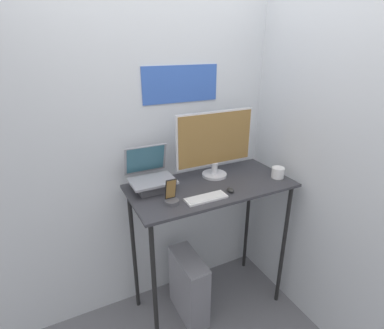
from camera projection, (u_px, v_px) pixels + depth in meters
name	position (u px, v px, depth m)	size (l,w,h in m)	color
ground_plane	(226.00, 328.00, 2.29)	(12.00, 12.00, 0.00)	slate
wall_back	(188.00, 143.00, 2.33)	(6.00, 0.06, 2.60)	silver
wall_side_right	(315.00, 155.00, 2.07)	(0.05, 6.00, 2.60)	silver
desk	(211.00, 202.00, 2.16)	(1.15, 0.56, 1.10)	#333338
laptop	(151.00, 179.00, 2.02)	(0.29, 0.27, 0.28)	#4C4C51
monitor	(215.00, 144.00, 2.15)	(0.61, 0.18, 0.49)	silver
keyboard	(206.00, 198.00, 1.91)	(0.28, 0.10, 0.02)	white
mouse	(230.00, 190.00, 2.00)	(0.04, 0.06, 0.03)	#262626
cell_phone	(171.00, 198.00, 1.85)	(0.09, 0.09, 0.16)	#4C4C51
computer_tower	(189.00, 286.00, 2.32)	(0.17, 0.41, 0.54)	gray
mug	(278.00, 173.00, 2.20)	(0.09, 0.09, 0.08)	white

